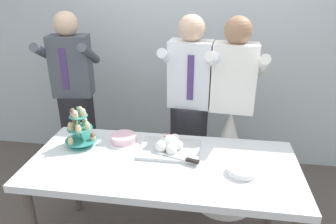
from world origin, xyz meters
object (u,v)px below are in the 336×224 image
dessert_table (163,171)px  person_guest (77,112)px  round_cake (124,139)px  person_groom (189,123)px  plate_stack (242,170)px  person_bride (228,146)px  cupcake_stand (80,130)px  main_cake_tray (170,146)px

dessert_table → person_guest: size_ratio=1.08×
round_cake → person_groom: person_groom is taller
dessert_table → plate_stack: bearing=-7.0°
person_bride → person_groom: bearing=171.9°
cupcake_stand → plate_stack: cupcake_stand is taller
main_cake_tray → round_cake: bearing=168.3°
person_bride → main_cake_tray: bearing=-132.3°
dessert_table → main_cake_tray: bearing=79.6°
plate_stack → person_groom: bearing=118.2°
person_bride → person_guest: size_ratio=1.00×
round_cake → person_guest: size_ratio=0.14×
plate_stack → person_bride: bearing=94.1°
main_cake_tray → person_guest: 1.16m
plate_stack → round_cake: 0.89m
dessert_table → cupcake_stand: size_ratio=5.90×
plate_stack → person_bride: size_ratio=0.11×
cupcake_stand → round_cake: (0.29, 0.08, -0.10)m
main_cake_tray → person_groom: 0.54m
person_groom → person_guest: size_ratio=1.00×
round_cake → person_groom: bearing=45.3°
main_cake_tray → round_cake: main_cake_tray is taller
person_groom → plate_stack: bearing=-61.8°
person_bride → cupcake_stand: bearing=-155.7°
dessert_table → person_groom: 0.69m
dessert_table → person_bride: size_ratio=1.08×
cupcake_stand → round_cake: bearing=16.0°
round_cake → dessert_table: bearing=-33.3°
cupcake_stand → person_groom: size_ratio=0.18×
main_cake_tray → person_guest: person_guest is taller
person_groom → person_guest: same height
main_cake_tray → person_guest: bearing=147.2°
dessert_table → person_guest: person_guest is taller
dessert_table → person_bride: (0.46, 0.63, -0.12)m
cupcake_stand → main_cake_tray: (0.65, 0.01, -0.09)m
cupcake_stand → person_groom: bearing=36.0°
dessert_table → person_bride: bearing=53.4°
main_cake_tray → plate_stack: main_cake_tray is taller
person_guest → person_groom: bearing=-5.1°
person_groom → person_guest: 1.07m
main_cake_tray → person_groom: (0.09, 0.53, -0.07)m
person_groom → main_cake_tray: bearing=-99.8°
dessert_table → person_guest: 1.22m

